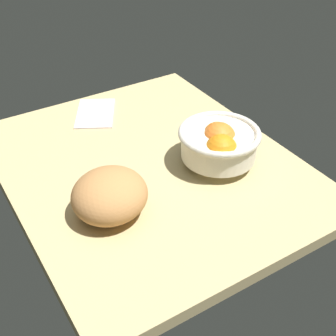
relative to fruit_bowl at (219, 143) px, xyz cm
name	(u,v)px	position (x,y,z in cm)	size (l,w,h in cm)	color
ground_plane	(149,169)	(8.67, 13.62, -7.55)	(77.48, 63.83, 3.00)	tan
fruit_bowl	(219,143)	(0.00, 0.00, 0.00)	(18.92, 18.92, 10.70)	silver
bread_loaf	(110,195)	(-2.15, 28.74, -1.37)	(15.97, 15.22, 9.38)	#BD8149
napkin_folded	(95,113)	(36.76, 14.63, -5.60)	(15.85, 10.01, 0.92)	silver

